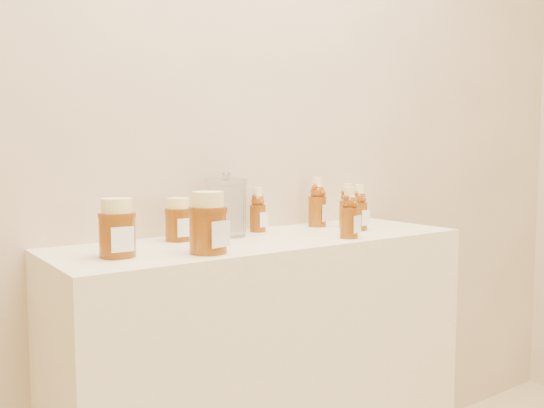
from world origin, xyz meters
TOP-DOWN VIEW (x-y plane):
  - wall_back at (0.00, 1.75)m, footprint 3.50×0.02m
  - display_table at (0.00, 1.55)m, footprint 1.20×0.40m
  - bear_bottle_back_left at (0.06, 1.68)m, footprint 0.06×0.06m
  - bear_bottle_back_mid at (0.28, 1.67)m, footprint 0.08×0.08m
  - bear_bottle_back_right at (0.35, 1.59)m, footprint 0.06×0.06m
  - bear_bottle_front_left at (0.19, 1.42)m, footprint 0.07×0.07m
  - bear_bottle_front_right at (0.33, 1.52)m, footprint 0.06×0.06m
  - honey_jar_left at (-0.45, 1.51)m, footprint 0.09×0.09m
  - honey_jar_back at (-0.22, 1.66)m, footprint 0.08×0.08m
  - honey_jar_front at (-0.25, 1.44)m, footprint 0.11×0.11m
  - glass_canister at (-0.07, 1.65)m, footprint 0.13×0.13m

SIDE VIEW (x-z plane):
  - display_table at x=0.00m, z-range 0.00..0.90m
  - honey_jar_back at x=-0.22m, z-range 0.90..1.02m
  - honey_jar_left at x=-0.45m, z-range 0.90..1.04m
  - honey_jar_front at x=-0.25m, z-range 0.90..1.05m
  - bear_bottle_back_left at x=0.06m, z-range 0.90..1.05m
  - bear_bottle_back_right at x=0.35m, z-range 0.90..1.06m
  - bear_bottle_front_right at x=0.33m, z-range 0.90..1.06m
  - bear_bottle_front_left at x=0.19m, z-range 0.90..1.06m
  - glass_canister at x=-0.07m, z-range 0.90..1.08m
  - bear_bottle_back_mid at x=0.28m, z-range 0.90..1.08m
  - wall_back at x=0.00m, z-range 0.00..2.70m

